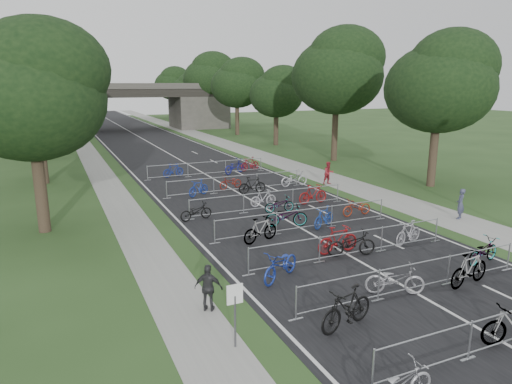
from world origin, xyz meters
TOP-DOWN VIEW (x-y plane):
  - ground at (0.00, 0.00)m, footprint 200.00×200.00m
  - road at (0.00, 50.00)m, footprint 11.00×140.00m
  - sidewalk_right at (8.00, 50.00)m, footprint 3.00×140.00m
  - sidewalk_left at (-7.50, 50.00)m, footprint 2.00×140.00m
  - lane_markings at (0.00, 50.00)m, footprint 0.12×140.00m
  - overpass_bridge at (0.00, 65.00)m, footprint 31.00×8.00m
  - park_sign at (-6.80, 3.00)m, footprint 0.45×0.06m
  - tree_left_0 at (-11.39, 15.93)m, footprint 6.72×6.72m
  - tree_right_0 at (13.11, 15.93)m, footprint 7.17×7.17m
  - tree_left_1 at (-11.39, 27.93)m, footprint 7.56×7.56m
  - tree_right_1 at (13.11, 27.93)m, footprint 8.18×8.18m
  - tree_left_2 at (-11.39, 39.93)m, footprint 8.40×8.40m
  - tree_right_2 at (13.11, 39.93)m, footprint 6.16×6.16m
  - tree_left_3 at (-11.39, 51.93)m, footprint 6.72×6.72m
  - tree_right_3 at (13.11, 51.93)m, footprint 7.17×7.17m
  - tree_left_4 at (-11.39, 63.93)m, footprint 7.56×7.56m
  - tree_right_4 at (13.11, 63.93)m, footprint 8.18×8.18m
  - tree_left_5 at (-11.39, 75.93)m, footprint 8.40×8.40m
  - tree_right_5 at (13.11, 75.93)m, footprint 6.16×6.16m
  - tree_left_6 at (-11.39, 87.93)m, footprint 6.72×6.72m
  - tree_right_6 at (13.11, 87.93)m, footprint 7.17×7.17m
  - barrier_row_0 at (0.00, 0.00)m, footprint 9.70×0.08m
  - barrier_row_1 at (0.00, 3.60)m, footprint 9.70×0.08m
  - barrier_row_2 at (0.00, 7.20)m, footprint 9.70×0.08m
  - barrier_row_3 at (0.00, 11.00)m, footprint 9.70×0.08m
  - barrier_row_4 at (0.00, 15.00)m, footprint 9.70×0.08m
  - barrier_row_5 at (0.00, 20.00)m, footprint 9.70×0.08m
  - barrier_row_6 at (0.00, 26.00)m, footprint 9.70×0.08m
  - bike_0 at (-4.30, -0.55)m, footprint 1.78×0.63m
  - bike_4 at (-3.50, 2.59)m, footprint 2.17×1.08m
  - bike_5 at (-0.73, 3.76)m, footprint 2.08×1.51m
  - bike_6 at (2.11, 3.22)m, footprint 2.12×0.88m
  - bike_7 at (4.30, 4.49)m, footprint 2.02×1.01m
  - bike_8 at (-3.67, 6.38)m, footprint 2.23×1.77m
  - bike_9 at (-0.30, 7.76)m, footprint 1.97×0.60m
  - bike_10 at (0.04, 7.27)m, footprint 2.16×1.20m
  - bike_11 at (3.21, 7.44)m, footprint 1.79×0.87m
  - bike_12 at (-2.67, 10.34)m, footprint 1.98×1.03m
  - bike_13 at (-0.54, 11.88)m, footprint 2.24×1.32m
  - bike_14 at (1.10, 11.01)m, footprint 1.78×1.22m
  - bike_15 at (3.82, 12.03)m, footprint 1.81×0.68m
  - bike_16 at (-4.30, 14.81)m, footprint 1.83×0.85m
  - bike_17 at (0.06, 15.85)m, footprint 1.66×0.52m
  - bike_18 at (0.33, 14.34)m, footprint 1.76×0.75m
  - bike_19 at (3.00, 15.21)m, footprint 1.94×0.60m
  - bike_20 at (-2.61, 19.83)m, footprint 1.74×1.29m
  - bike_21 at (-0.03, 20.85)m, footprint 1.84×0.99m
  - bike_22 at (0.77, 19.04)m, footprint 1.87×0.70m
  - bike_23 at (4.30, 19.86)m, footprint 2.09×0.82m
  - bike_25 at (-2.56, 26.42)m, footprint 1.82×0.95m
  - bike_26 at (2.21, 25.85)m, footprint 2.27×1.65m
  - bike_27 at (3.80, 26.42)m, footprint 1.93×1.00m
  - pedestrian_a at (8.41, 9.35)m, footprint 0.70×0.65m
  - pedestrian_b at (6.80, 19.38)m, footprint 0.81×0.65m
  - pedestrian_c at (-6.80, 5.23)m, footprint 0.95×0.79m

SIDE VIEW (x-z plane):
  - ground at x=0.00m, z-range 0.00..0.00m
  - lane_markings at x=0.00m, z-range 0.00..0.00m
  - road at x=0.00m, z-range 0.00..0.01m
  - sidewalk_right at x=8.00m, z-range 0.00..0.01m
  - sidewalk_left at x=-7.50m, z-range 0.00..0.01m
  - bike_18 at x=0.33m, z-range 0.00..0.90m
  - bike_21 at x=-0.03m, z-range 0.00..0.92m
  - bike_16 at x=-4.30m, z-range 0.00..0.92m
  - bike_0 at x=-4.30m, z-range 0.00..0.93m
  - bike_15 at x=3.82m, z-range 0.00..0.94m
  - bike_17 at x=0.06m, z-range 0.00..0.99m
  - bike_7 at x=4.30m, z-range 0.00..1.02m
  - bike_11 at x=3.21m, z-range 0.00..1.04m
  - bike_20 at x=-2.61m, z-range 0.00..1.04m
  - bike_5 at x=-0.73m, z-range 0.00..1.04m
  - bike_14 at x=1.10m, z-range 0.00..1.05m
  - bike_25 at x=-2.56m, z-range 0.00..1.05m
  - bike_10 at x=0.04m, z-range 0.00..1.07m
  - bike_23 at x=4.30m, z-range 0.00..1.08m
  - barrier_row_0 at x=0.00m, z-range 0.00..1.10m
  - barrier_row_1 at x=0.00m, z-range 0.00..1.10m
  - barrier_row_2 at x=0.00m, z-range 0.00..1.10m
  - barrier_row_3 at x=0.00m, z-range 0.00..1.10m
  - barrier_row_4 at x=0.00m, z-range 0.00..1.10m
  - barrier_row_5 at x=0.00m, z-range 0.00..1.10m
  - barrier_row_6 at x=0.00m, z-range 0.00..1.10m
  - bike_22 at x=0.77m, z-range 0.00..1.10m
  - bike_13 at x=-0.54m, z-range 0.00..1.11m
  - bike_27 at x=3.80m, z-range 0.00..1.12m
  - bike_8 at x=-3.67m, z-range 0.00..1.13m
  - bike_26 at x=2.21m, z-range 0.00..1.14m
  - bike_12 at x=-2.67m, z-range 0.00..1.15m
  - bike_19 at x=3.00m, z-range 0.00..1.15m
  - bike_9 at x=-0.30m, z-range 0.00..1.18m
  - bike_6 at x=2.11m, z-range 0.00..1.24m
  - bike_4 at x=-3.50m, z-range 0.00..1.25m
  - pedestrian_c at x=-6.80m, z-range 0.00..1.52m
  - pedestrian_b at x=6.80m, z-range 0.00..1.60m
  - pedestrian_a at x=8.41m, z-range 0.00..1.61m
  - park_sign at x=-6.80m, z-range 0.36..2.18m
  - overpass_bridge at x=0.00m, z-range 0.01..7.06m
  - tree_right_2 at x=13.11m, z-range 1.25..10.64m
  - tree_right_5 at x=13.11m, z-range 1.25..10.64m
  - tree_left_0 at x=-11.39m, z-range 1.36..11.61m
  - tree_left_3 at x=-11.39m, z-range 1.36..11.61m
  - tree_left_6 at x=-11.39m, z-range 1.36..11.61m
  - tree_right_0 at x=13.11m, z-range 1.46..12.39m
  - tree_right_3 at x=13.11m, z-range 1.46..12.39m
  - tree_right_6 at x=13.11m, z-range 1.46..12.39m
  - tree_left_1 at x=-11.39m, z-range 1.54..13.07m
  - tree_left_4 at x=-11.39m, z-range 1.54..13.07m
  - tree_right_1 at x=13.11m, z-range 1.67..14.13m
  - tree_right_4 at x=13.11m, z-range 1.67..14.13m
  - tree_left_2 at x=-11.39m, z-range 1.71..14.52m
  - tree_left_5 at x=-11.39m, z-range 1.71..14.52m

